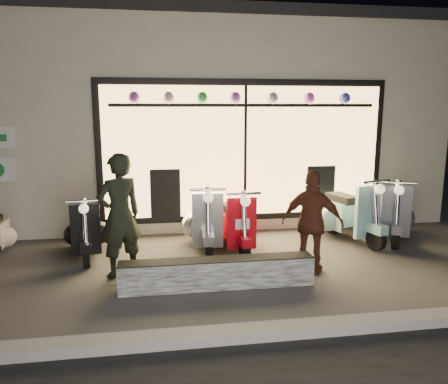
# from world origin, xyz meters

# --- Properties ---
(ground) EXTENTS (40.00, 40.00, 0.00)m
(ground) POSITION_xyz_m (0.00, 0.00, 0.00)
(ground) COLOR #383533
(ground) RESTS_ON ground
(kerb) EXTENTS (40.00, 0.25, 0.12)m
(kerb) POSITION_xyz_m (0.00, -2.00, 0.06)
(kerb) COLOR slate
(kerb) RESTS_ON ground
(shop_building) EXTENTS (10.20, 6.23, 4.20)m
(shop_building) POSITION_xyz_m (0.00, 4.98, 2.10)
(shop_building) COLOR beige
(shop_building) RESTS_ON ground
(graffiti_barrier) EXTENTS (2.57, 0.28, 0.40)m
(graffiti_barrier) POSITION_xyz_m (-0.09, -0.65, 0.20)
(graffiti_barrier) COLOR black
(graffiti_barrier) RESTS_ON ground
(scooter_silver) EXTENTS (0.55, 1.54, 1.10)m
(scooter_silver) POSITION_xyz_m (-0.04, 1.16, 0.44)
(scooter_silver) COLOR black
(scooter_silver) RESTS_ON ground
(scooter_red) EXTENTS (0.51, 1.47, 1.05)m
(scooter_red) POSITION_xyz_m (0.41, 0.98, 0.42)
(scooter_red) COLOR black
(scooter_red) RESTS_ON ground
(scooter_black) EXTENTS (0.54, 1.38, 0.98)m
(scooter_black) POSITION_xyz_m (-2.00, 1.09, 0.39)
(scooter_black) COLOR black
(scooter_black) RESTS_ON ground
(scooter_blue) EXTENTS (0.80, 1.58, 1.13)m
(scooter_blue) POSITION_xyz_m (2.52, 1.26, 0.45)
(scooter_blue) COLOR black
(scooter_blue) RESTS_ON ground
(scooter_grey) EXTENTS (0.91, 1.50, 1.10)m
(scooter_grey) POSITION_xyz_m (3.43, 1.20, 0.44)
(scooter_grey) COLOR black
(scooter_grey) RESTS_ON ground
(man) EXTENTS (0.76, 0.67, 1.75)m
(man) POSITION_xyz_m (-1.38, 0.00, 0.88)
(man) COLOR black
(man) RESTS_ON ground
(woman) EXTENTS (0.94, 0.75, 1.50)m
(woman) POSITION_xyz_m (1.32, -0.32, 0.75)
(woman) COLOR #552B1A
(woman) RESTS_ON ground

